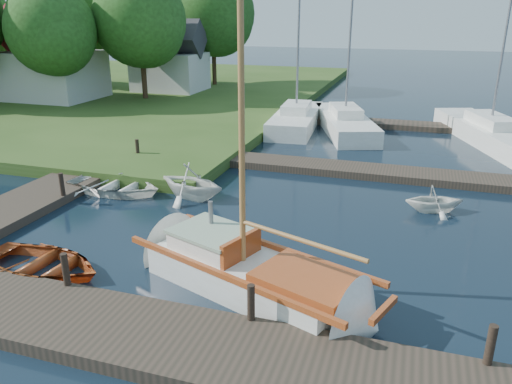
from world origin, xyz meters
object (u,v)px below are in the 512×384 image
(tree_2, at_px, (52,29))
(mooring_post_4, at_px, (62,184))
(tender_d, at_px, (435,197))
(tree_7, at_px, (213,12))
(tender_b, at_px, (191,180))
(marina_boat_3, at_px, (490,131))
(tree_3, at_px, (140,19))
(mooring_post_2, at_px, (251,302))
(marina_boat_0, at_px, (296,118))
(dinghy, at_px, (41,260))
(sailboat, at_px, (255,277))
(mooring_post_1, at_px, (66,269))
(tender_a, at_px, (115,183))
(mooring_post_3, at_px, (491,345))
(marina_boat_1, at_px, (345,121))
(tree_4, at_px, (76,10))
(house_c, at_px, (170,63))
(house_a, at_px, (51,62))
(mooring_post_5, at_px, (137,148))

(tree_2, bearing_deg, mooring_post_4, -51.95)
(tender_d, relative_size, tree_2, 0.24)
(mooring_post_4, bearing_deg, tree_7, 100.86)
(tender_b, bearing_deg, marina_boat_3, -29.44)
(tree_3, bearing_deg, mooring_post_2, -56.08)
(marina_boat_0, bearing_deg, tree_7, 34.91)
(dinghy, bearing_deg, tender_d, -47.89)
(sailboat, xyz_separation_m, dinghy, (-5.44, -0.84, 0.01))
(mooring_post_1, xyz_separation_m, tender_a, (-2.92, 6.51, -0.32))
(mooring_post_2, distance_m, marina_boat_0, 19.47)
(mooring_post_3, distance_m, dinghy, 10.41)
(mooring_post_2, bearing_deg, marina_boat_3, 70.96)
(sailboat, relative_size, dinghy, 2.89)
(mooring_post_1, distance_m, mooring_post_4, 6.40)
(marina_boat_1, bearing_deg, sailboat, 162.18)
(mooring_post_1, height_order, marina_boat_1, marina_boat_1)
(mooring_post_1, height_order, tree_7, tree_7)
(tree_2, height_order, tree_4, tree_4)
(tender_a, distance_m, marina_boat_0, 13.18)
(mooring_post_3, relative_size, tender_d, 0.42)
(mooring_post_4, bearing_deg, tender_d, 14.53)
(tender_a, distance_m, marina_boat_1, 14.19)
(mooring_post_4, height_order, dinghy, mooring_post_4)
(mooring_post_2, bearing_deg, tree_7, 113.50)
(house_c, distance_m, tree_2, 9.29)
(mooring_post_4, bearing_deg, mooring_post_3, -21.04)
(house_a, bearing_deg, marina_boat_0, -5.98)
(marina_boat_0, relative_size, tree_7, 1.21)
(sailboat, height_order, tender_b, sailboat)
(dinghy, bearing_deg, mooring_post_3, -89.78)
(marina_boat_1, distance_m, marina_boat_3, 7.34)
(mooring_post_1, relative_size, sailboat, 0.08)
(tender_d, xyz_separation_m, marina_boat_1, (-4.56, 10.93, 0.07))
(mooring_post_2, bearing_deg, tree_3, 123.92)
(marina_boat_0, height_order, tree_7, marina_boat_0)
(mooring_post_1, xyz_separation_m, house_a, (-17.00, 21.00, 2.26))
(mooring_post_4, distance_m, marina_boat_1, 16.03)
(mooring_post_5, xyz_separation_m, tender_d, (12.20, -1.84, -0.20))
(sailboat, bearing_deg, tender_d, 78.15)
(tender_b, xyz_separation_m, marina_boat_0, (0.87, 12.27, -0.11))
(tender_d, height_order, house_c, house_c)
(mooring_post_1, height_order, tree_2, tree_2)
(tender_d, relative_size, house_c, 0.36)
(dinghy, bearing_deg, tree_2, 41.08)
(mooring_post_2, distance_m, mooring_post_4, 9.86)
(mooring_post_3, distance_m, marina_boat_3, 18.87)
(marina_boat_3, distance_m, tree_3, 22.99)
(mooring_post_2, height_order, sailboat, sailboat)
(mooring_post_2, distance_m, marina_boat_3, 19.85)
(mooring_post_1, xyz_separation_m, tree_4, (-19.00, 27.05, 5.67))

